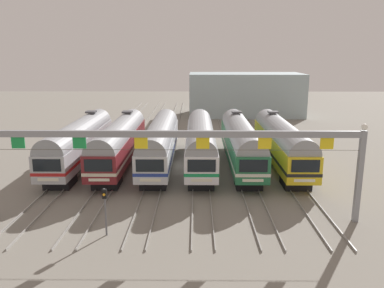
{
  "coord_description": "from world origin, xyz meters",
  "views": [
    {
      "loc": [
        1.62,
        -38.87,
        11.56
      ],
      "look_at": [
        1.2,
        2.37,
        1.81
      ],
      "focal_mm": 36.17,
      "sensor_mm": 36.0,
      "label": 1
    }
  ],
  "objects_px": {
    "commuter_train_stainless": "(79,141)",
    "commuter_train_silver": "(160,141)",
    "commuter_train_maroon": "(120,141)",
    "commuter_train_green": "(241,141)",
    "commuter_train_yellow": "(281,141)",
    "catenary_gantry": "(172,147)",
    "yard_signal_mast": "(105,203)",
    "commuter_train_white": "(200,141)"
  },
  "relations": [
    {
      "from": "commuter_train_stainless",
      "to": "commuter_train_silver",
      "type": "relative_size",
      "value": 1.0
    },
    {
      "from": "commuter_train_maroon",
      "to": "commuter_train_silver",
      "type": "bearing_deg",
      "value": -0.06
    },
    {
      "from": "commuter_train_green",
      "to": "commuter_train_silver",
      "type": "bearing_deg",
      "value": -179.97
    },
    {
      "from": "commuter_train_yellow",
      "to": "catenary_gantry",
      "type": "bearing_deg",
      "value": -127.71
    },
    {
      "from": "commuter_train_stainless",
      "to": "yard_signal_mast",
      "type": "distance_m",
      "value": 17.03
    },
    {
      "from": "commuter_train_yellow",
      "to": "yard_signal_mast",
      "type": "height_order",
      "value": "commuter_train_yellow"
    },
    {
      "from": "yard_signal_mast",
      "to": "commuter_train_white",
      "type": "bearing_deg",
      "value": 68.4
    },
    {
      "from": "commuter_train_stainless",
      "to": "commuter_train_maroon",
      "type": "distance_m",
      "value": 4.18
    },
    {
      "from": "commuter_train_stainless",
      "to": "catenary_gantry",
      "type": "bearing_deg",
      "value": -52.29
    },
    {
      "from": "commuter_train_stainless",
      "to": "yard_signal_mast",
      "type": "height_order",
      "value": "commuter_train_stainless"
    },
    {
      "from": "commuter_train_white",
      "to": "commuter_train_maroon",
      "type": "bearing_deg",
      "value": 179.97
    },
    {
      "from": "yard_signal_mast",
      "to": "commuter_train_stainless",
      "type": "bearing_deg",
      "value": 111.59
    },
    {
      "from": "commuter_train_silver",
      "to": "commuter_train_green",
      "type": "xyz_separation_m",
      "value": [
        8.35,
        0.0,
        0.0
      ]
    },
    {
      "from": "commuter_train_maroon",
      "to": "catenary_gantry",
      "type": "height_order",
      "value": "catenary_gantry"
    },
    {
      "from": "commuter_train_stainless",
      "to": "commuter_train_green",
      "type": "distance_m",
      "value": 16.7
    },
    {
      "from": "commuter_train_stainless",
      "to": "commuter_train_white",
      "type": "xyz_separation_m",
      "value": [
        12.53,
        -0.0,
        -0.0
      ]
    },
    {
      "from": "commuter_train_maroon",
      "to": "commuter_train_silver",
      "type": "xyz_separation_m",
      "value": [
        4.18,
        -0.0,
        -0.0
      ]
    },
    {
      "from": "commuter_train_green",
      "to": "yard_signal_mast",
      "type": "relative_size",
      "value": 5.66
    },
    {
      "from": "commuter_train_stainless",
      "to": "commuter_train_maroon",
      "type": "xyz_separation_m",
      "value": [
        4.18,
        0.0,
        0.0
      ]
    },
    {
      "from": "commuter_train_silver",
      "to": "catenary_gantry",
      "type": "relative_size",
      "value": 0.69
    },
    {
      "from": "commuter_train_silver",
      "to": "commuter_train_yellow",
      "type": "distance_m",
      "value": 12.53
    },
    {
      "from": "commuter_train_stainless",
      "to": "catenary_gantry",
      "type": "distance_m",
      "value": 17.27
    },
    {
      "from": "commuter_train_maroon",
      "to": "commuter_train_silver",
      "type": "relative_size",
      "value": 1.0
    },
    {
      "from": "commuter_train_white",
      "to": "yard_signal_mast",
      "type": "bearing_deg",
      "value": -111.6
    },
    {
      "from": "catenary_gantry",
      "to": "yard_signal_mast",
      "type": "xyz_separation_m",
      "value": [
        -4.18,
        -2.33,
        -3.14
      ]
    },
    {
      "from": "commuter_train_stainless",
      "to": "catenary_gantry",
      "type": "relative_size",
      "value": 0.69
    },
    {
      "from": "commuter_train_stainless",
      "to": "commuter_train_yellow",
      "type": "distance_m",
      "value": 20.88
    },
    {
      "from": "commuter_train_stainless",
      "to": "commuter_train_silver",
      "type": "bearing_deg",
      "value": -0.03
    },
    {
      "from": "commuter_train_white",
      "to": "commuter_train_yellow",
      "type": "height_order",
      "value": "commuter_train_yellow"
    },
    {
      "from": "commuter_train_maroon",
      "to": "catenary_gantry",
      "type": "bearing_deg",
      "value": -65.11
    },
    {
      "from": "commuter_train_stainless",
      "to": "commuter_train_silver",
      "type": "height_order",
      "value": "commuter_train_stainless"
    },
    {
      "from": "commuter_train_maroon",
      "to": "yard_signal_mast",
      "type": "xyz_separation_m",
      "value": [
        2.09,
        -15.83,
        -0.47
      ]
    },
    {
      "from": "commuter_train_maroon",
      "to": "commuter_train_white",
      "type": "relative_size",
      "value": 1.0
    },
    {
      "from": "commuter_train_white",
      "to": "commuter_train_green",
      "type": "bearing_deg",
      "value": 0.06
    },
    {
      "from": "commuter_train_yellow",
      "to": "yard_signal_mast",
      "type": "relative_size",
      "value": 5.66
    },
    {
      "from": "commuter_train_stainless",
      "to": "commuter_train_white",
      "type": "relative_size",
      "value": 1.0
    },
    {
      "from": "commuter_train_green",
      "to": "commuter_train_maroon",
      "type": "bearing_deg",
      "value": 180.0
    },
    {
      "from": "commuter_train_stainless",
      "to": "commuter_train_green",
      "type": "height_order",
      "value": "same"
    },
    {
      "from": "catenary_gantry",
      "to": "yard_signal_mast",
      "type": "relative_size",
      "value": 8.19
    },
    {
      "from": "commuter_train_white",
      "to": "catenary_gantry",
      "type": "bearing_deg",
      "value": -98.79
    },
    {
      "from": "commuter_train_maroon",
      "to": "commuter_train_yellow",
      "type": "relative_size",
      "value": 1.0
    },
    {
      "from": "catenary_gantry",
      "to": "commuter_train_white",
      "type": "bearing_deg",
      "value": 81.21
    }
  ]
}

